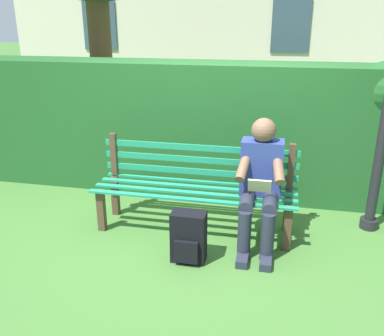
# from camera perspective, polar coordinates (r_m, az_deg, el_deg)

# --- Properties ---
(ground) EXTENTS (60.00, 60.00, 0.00)m
(ground) POSITION_cam_1_polar(r_m,az_deg,el_deg) (4.19, 0.29, -8.53)
(ground) COLOR #3D6B2D
(park_bench) EXTENTS (1.96, 0.52, 0.89)m
(park_bench) POSITION_cam_1_polar(r_m,az_deg,el_deg) (4.07, 0.53, -2.35)
(park_bench) COLOR #4C3828
(park_bench) RESTS_ON ground
(person_seated) EXTENTS (0.44, 0.73, 1.18)m
(person_seated) POSITION_cam_1_polar(r_m,az_deg,el_deg) (3.77, 9.40, -1.74)
(person_seated) COLOR navy
(person_seated) RESTS_ON ground
(hedge_backdrop) EXTENTS (6.29, 0.74, 1.61)m
(hedge_backdrop) POSITION_cam_1_polar(r_m,az_deg,el_deg) (4.92, 2.58, 5.75)
(hedge_backdrop) COLOR #1E5123
(hedge_backdrop) RESTS_ON ground
(backpack) EXTENTS (0.30, 0.25, 0.45)m
(backpack) POSITION_cam_1_polar(r_m,az_deg,el_deg) (3.61, -0.48, -9.55)
(backpack) COLOR black
(backpack) RESTS_ON ground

